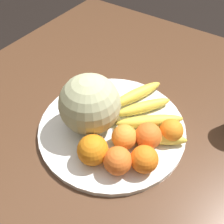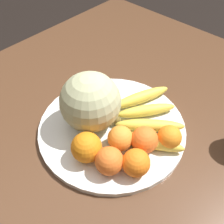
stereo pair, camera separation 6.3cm
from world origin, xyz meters
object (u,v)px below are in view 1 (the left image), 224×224
object	(u,v)px
fruit_bowl	(112,127)
orange_top_small	(93,150)
orange_front_left	(124,137)
orange_front_right	(148,136)
orange_back_right	(171,131)
orange_mid_center	(118,161)
melon	(88,105)
banana_bunch	(145,114)
kitchen_table	(94,152)
orange_back_left	(144,159)

from	to	relation	value
fruit_bowl	orange_top_small	xyz separation A→B (m)	(0.11, 0.02, 0.04)
orange_front_left	orange_front_right	bearing A→B (deg)	126.70
orange_top_small	orange_front_right	bearing A→B (deg)	142.67
orange_back_right	orange_mid_center	bearing A→B (deg)	-22.01
orange_mid_center	orange_back_right	distance (m)	0.15
fruit_bowl	melon	bearing A→B (deg)	-56.12
melon	orange_top_small	world-z (taller)	melon
banana_bunch	orange_mid_center	distance (m)	0.17
kitchen_table	fruit_bowl	world-z (taller)	fruit_bowl
melon	orange_mid_center	size ratio (longest dim) A/B	2.36
orange_front_right	orange_top_small	size ratio (longest dim) A/B	0.90
kitchen_table	banana_bunch	distance (m)	0.20
fruit_bowl	banana_bunch	distance (m)	0.09
orange_back_left	kitchen_table	bearing A→B (deg)	-101.23
fruit_bowl	melon	distance (m)	0.10
orange_front_right	orange_mid_center	xyz separation A→B (m)	(0.10, -0.02, -0.00)
orange_front_left	orange_mid_center	xyz separation A→B (m)	(0.06, 0.02, 0.00)
orange_back_left	orange_top_small	bearing A→B (deg)	-66.45
melon	banana_bunch	xyz separation A→B (m)	(-0.10, 0.10, -0.06)
orange_mid_center	orange_top_small	xyz separation A→B (m)	(0.01, -0.06, 0.00)
orange_mid_center	orange_back_left	xyz separation A→B (m)	(-0.04, 0.04, -0.00)
orange_back_left	orange_back_right	world-z (taller)	orange_back_left
orange_back_left	orange_back_right	bearing A→B (deg)	173.20
fruit_bowl	banana_bunch	xyz separation A→B (m)	(-0.07, 0.06, 0.02)
banana_bunch	orange_front_right	world-z (taller)	orange_front_right
melon	orange_front_left	bearing A→B (deg)	88.74
melon	orange_back_right	size ratio (longest dim) A/B	2.59
melon	orange_front_left	world-z (taller)	melon
orange_front_right	orange_back_right	distance (m)	0.06
melon	orange_back_right	bearing A→B (deg)	112.68
kitchen_table	melon	size ratio (longest dim) A/B	8.55
orange_front_right	orange_mid_center	world-z (taller)	same
fruit_bowl	orange_back_left	bearing A→B (deg)	64.00
fruit_bowl	orange_front_right	distance (m)	0.11
orange_mid_center	orange_back_right	size ratio (longest dim) A/B	1.10
orange_front_left	orange_mid_center	bearing A→B (deg)	20.39
melon	orange_back_left	size ratio (longest dim) A/B	2.39
orange_front_right	orange_mid_center	distance (m)	0.10
orange_mid_center	orange_back_left	bearing A→B (deg)	128.29
orange_front_right	orange_back_left	world-z (taller)	orange_front_right
banana_bunch	orange_front_right	distance (m)	0.09
fruit_bowl	orange_back_right	xyz separation A→B (m)	(-0.05, 0.14, 0.04)
fruit_bowl	orange_front_left	xyz separation A→B (m)	(0.03, 0.06, 0.04)
orange_top_small	orange_mid_center	bearing A→B (deg)	99.58
banana_bunch	orange_front_right	bearing A→B (deg)	-103.90
melon	orange_front_left	size ratio (longest dim) A/B	2.47
fruit_bowl	orange_mid_center	size ratio (longest dim) A/B	5.95
melon	fruit_bowl	bearing A→B (deg)	123.88
banana_bunch	orange_mid_center	size ratio (longest dim) A/B	3.77
orange_front_left	orange_top_small	world-z (taller)	orange_top_small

